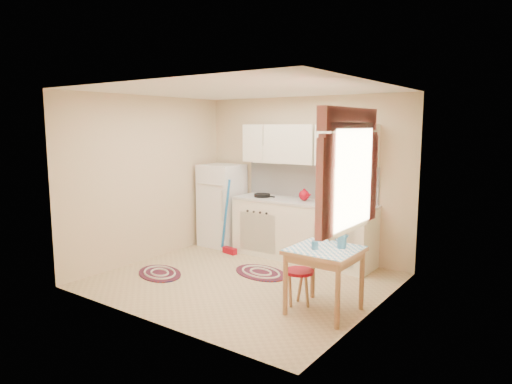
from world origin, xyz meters
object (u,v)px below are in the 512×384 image
Objects in this scene: base_cabinets at (302,232)px; stool at (299,288)px; fridge at (222,205)px; table at (324,281)px.

base_cabinets reaches higher than stool.
fridge is at bearing 147.48° from stool.
base_cabinets is 5.36× the size of stool.
fridge is at bearing -178.15° from base_cabinets.
stool is at bearing -32.52° from fridge.
table is at bearing -0.19° from stool.
base_cabinets is (1.55, 0.05, -0.26)m from fridge.
stool is at bearing 179.81° from table.
table is (1.21, -1.60, -0.08)m from base_cabinets.
fridge is at bearing 150.56° from table.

